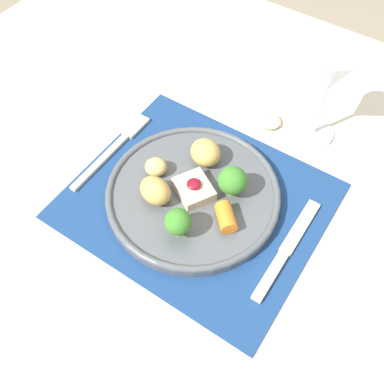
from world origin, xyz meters
The scene contains 8 objects.
ground_plane centered at (0.00, 0.00, 0.00)m, with size 8.00×8.00×0.00m, color gray.
dining_table centered at (0.00, 0.00, 0.67)m, with size 1.36×1.17×0.75m.
placemat centered at (0.00, 0.00, 0.75)m, with size 0.41×0.35×0.00m, color navy.
dinner_plate centered at (-0.01, 0.00, 0.77)m, with size 0.29×0.29×0.07m.
fork centered at (-0.19, 0.02, 0.76)m, with size 0.02×0.20×0.01m.
knife centered at (0.17, -0.01, 0.76)m, with size 0.02×0.20×0.01m.
spoon centered at (-0.01, 0.23, 0.76)m, with size 0.19×0.05×0.02m.
wine_glass_near centered at (0.10, 0.25, 0.88)m, with size 0.08×0.08×0.18m.
Camera 1 is at (0.23, -0.36, 1.38)m, focal length 42.00 mm.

